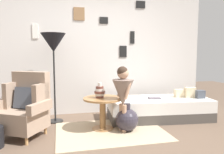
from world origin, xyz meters
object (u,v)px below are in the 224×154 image
at_px(floor_lamp, 53,45).
at_px(book_on_daybed, 154,98).
at_px(armchair, 25,107).
at_px(person_child, 123,91).
at_px(daybed, 159,109).
at_px(vase_striped, 100,92).
at_px(side_table, 103,106).
at_px(demijohn_near, 127,120).

bearing_deg(floor_lamp, book_on_daybed, -9.31).
distance_m(armchair, person_child, 1.51).
xyz_separation_m(armchair, person_child, (1.48, -0.18, 0.23)).
height_order(armchair, daybed, armchair).
xyz_separation_m(armchair, vase_striped, (1.15, 0.03, 0.19)).
bearing_deg(daybed, side_table, -164.01).
bearing_deg(book_on_daybed, daybed, 8.71).
relative_size(floor_lamp, book_on_daybed, 7.30).
bearing_deg(vase_striped, demijohn_near, -25.05).
xyz_separation_m(floor_lamp, demijohn_near, (1.13, -0.79, -1.20)).
relative_size(daybed, vase_striped, 7.92).
relative_size(armchair, vase_striped, 3.91).
distance_m(daybed, person_child, 1.12).
height_order(side_table, demijohn_near, side_table).
relative_size(book_on_daybed, demijohn_near, 0.48).
distance_m(vase_striped, book_on_daybed, 1.16).
height_order(side_table, vase_striped, vase_striped).
bearing_deg(daybed, floor_lamp, 171.69).
xyz_separation_m(person_child, book_on_daybed, (0.76, 0.51, -0.25)).
bearing_deg(armchair, vase_striped, 1.45).
height_order(armchair, floor_lamp, floor_lamp).
bearing_deg(vase_striped, side_table, -15.01).
bearing_deg(daybed, armchair, -171.56).
distance_m(floor_lamp, book_on_daybed, 2.09).
xyz_separation_m(armchair, side_table, (1.20, 0.02, -0.05)).
bearing_deg(armchair, person_child, -6.95).
xyz_separation_m(side_table, person_child, (0.29, -0.20, 0.28)).
distance_m(armchair, vase_striped, 1.17).
xyz_separation_m(daybed, vase_striped, (-1.20, -0.32, 0.43)).
distance_m(vase_striped, demijohn_near, 0.63).
distance_m(floor_lamp, demijohn_near, 1.83).
bearing_deg(floor_lamp, armchair, -124.25).
bearing_deg(floor_lamp, side_table, -38.68).
bearing_deg(demijohn_near, daybed, 32.68).
distance_m(armchair, book_on_daybed, 2.27).
height_order(armchair, book_on_daybed, armchair).
bearing_deg(armchair, book_on_daybed, 8.43).
bearing_deg(demijohn_near, vase_striped, 154.95).
bearing_deg(side_table, floor_lamp, 141.32).
xyz_separation_m(side_table, floor_lamp, (-0.77, 0.61, 1.01)).
bearing_deg(vase_striped, armchair, -178.55).
xyz_separation_m(daybed, floor_lamp, (-1.93, 0.28, 1.19)).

